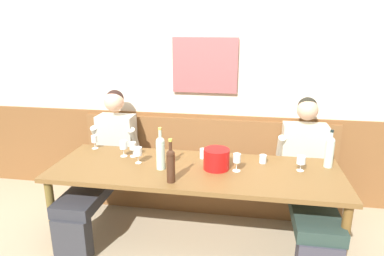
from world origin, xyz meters
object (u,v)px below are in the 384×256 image
(dining_table, at_px, (195,175))
(wine_glass_mid_right, at_px, (133,147))
(person_center_right_seat, at_px, (105,158))
(wine_glass_by_bottle, at_px, (237,159))
(wall_bench, at_px, (204,180))
(wine_glass_mid_left, at_px, (123,146))
(wine_bottle_clear_water, at_px, (330,151))
(wine_bottle_green_tall, at_px, (161,152))
(person_right_seat, at_px, (308,174))
(water_tumbler_center, at_px, (203,153))
(wine_bottle_amber_mid, at_px, (171,164))
(wine_glass_right_end, at_px, (138,152))
(wine_glass_center_rear, at_px, (94,140))
(water_tumbler_left, at_px, (263,159))
(ice_bucket, at_px, (216,159))
(wine_glass_near_bucket, at_px, (301,160))

(dining_table, relative_size, wine_glass_mid_right, 17.80)
(person_center_right_seat, height_order, wine_glass_by_bottle, person_center_right_seat)
(wall_bench, distance_m, wine_glass_mid_left, 1.04)
(person_center_right_seat, bearing_deg, wine_bottle_clear_water, -2.75)
(wine_bottle_green_tall, height_order, wine_glass_by_bottle, wine_bottle_green_tall)
(person_right_seat, bearing_deg, water_tumbler_center, -176.45)
(wine_bottle_amber_mid, height_order, water_tumbler_center, wine_bottle_amber_mid)
(person_right_seat, height_order, wine_glass_right_end, person_right_seat)
(wine_bottle_green_tall, height_order, wine_bottle_amber_mid, wine_bottle_green_tall)
(wine_glass_center_rear, xyz_separation_m, water_tumbler_left, (1.69, -0.10, -0.06))
(person_right_seat, distance_m, water_tumbler_left, 0.46)
(wall_bench, relative_size, water_tumbler_left, 37.60)
(wall_bench, distance_m, ice_bucket, 0.87)
(wine_bottle_clear_water, bearing_deg, wine_bottle_green_tall, -168.87)
(wine_bottle_clear_water, xyz_separation_m, wine_bottle_amber_mid, (-1.31, -0.52, 0.00))
(wine_bottle_amber_mid, bearing_deg, water_tumbler_left, 35.14)
(ice_bucket, height_order, wine_glass_right_end, ice_bucket)
(wine_glass_right_end, bearing_deg, person_center_right_seat, 147.07)
(wall_bench, relative_size, wine_glass_right_end, 18.64)
(person_right_seat, bearing_deg, person_center_right_seat, 179.39)
(wine_glass_near_bucket, relative_size, wine_glass_mid_right, 0.95)
(wine_bottle_amber_mid, bearing_deg, wine_glass_mid_left, 140.81)
(dining_table, bearing_deg, wine_glass_by_bottle, 0.64)
(wine_bottle_green_tall, distance_m, wine_bottle_clear_water, 1.48)
(wine_bottle_clear_water, xyz_separation_m, wine_glass_right_end, (-1.69, -0.19, -0.04))
(wall_bench, bearing_deg, dining_table, -90.00)
(wine_glass_right_end, relative_size, water_tumbler_left, 2.02)
(wall_bench, distance_m, wine_bottle_clear_water, 1.39)
(wine_glass_right_end, bearing_deg, wine_glass_mid_left, 144.15)
(water_tumbler_center, bearing_deg, wine_glass_mid_right, -174.34)
(person_center_right_seat, relative_size, water_tumbler_left, 17.05)
(wine_glass_mid_left, height_order, water_tumbler_center, wine_glass_mid_left)
(wall_bench, xyz_separation_m, water_tumbler_center, (0.04, -0.44, 0.49))
(water_tumbler_center, distance_m, water_tumbler_left, 0.56)
(person_center_right_seat, bearing_deg, dining_table, -18.56)
(person_center_right_seat, relative_size, wine_glass_right_end, 8.45)
(person_center_right_seat, distance_m, wine_glass_mid_left, 0.38)
(wine_bottle_clear_water, xyz_separation_m, wine_glass_center_rear, (-2.25, 0.10, -0.06))
(person_right_seat, xyz_separation_m, wine_bottle_amber_mid, (-1.17, -0.61, 0.27))
(wine_bottle_clear_water, distance_m, wine_glass_near_bucket, 0.29)
(wine_glass_right_end, height_order, wine_glass_mid_left, wine_glass_mid_left)
(wall_bench, bearing_deg, water_tumbler_center, -84.80)
(wine_bottle_clear_water, height_order, wine_glass_by_bottle, wine_bottle_clear_water)
(wine_glass_near_bucket, relative_size, wine_glass_mid_left, 0.87)
(ice_bucket, bearing_deg, wine_glass_by_bottle, -7.15)
(wine_glass_mid_left, bearing_deg, person_center_right_seat, 149.25)
(wine_bottle_amber_mid, bearing_deg, wall_bench, 81.54)
(wine_glass_by_bottle, height_order, water_tumbler_left, wine_glass_by_bottle)
(wine_bottle_green_tall, height_order, wine_glass_mid_right, wine_bottle_green_tall)
(person_right_seat, xyz_separation_m, wine_glass_mid_left, (-1.74, -0.14, 0.23))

